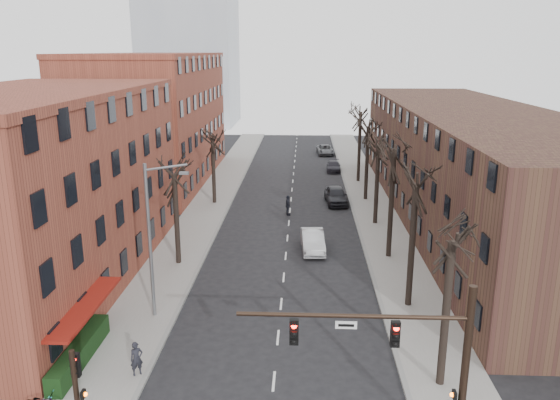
# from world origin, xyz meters

# --- Properties ---
(sidewalk_left) EXTENTS (4.00, 90.00, 0.15)m
(sidewalk_left) POSITION_xyz_m (-8.00, 35.00, 0.07)
(sidewalk_left) COLOR gray
(sidewalk_left) RESTS_ON ground
(sidewalk_right) EXTENTS (4.00, 90.00, 0.15)m
(sidewalk_right) POSITION_xyz_m (8.00, 35.00, 0.07)
(sidewalk_right) COLOR gray
(sidewalk_right) RESTS_ON ground
(building_left_near) EXTENTS (12.00, 26.00, 12.00)m
(building_left_near) POSITION_xyz_m (-16.00, 15.00, 6.00)
(building_left_near) COLOR brown
(building_left_near) RESTS_ON ground
(building_left_far) EXTENTS (12.00, 28.00, 14.00)m
(building_left_far) POSITION_xyz_m (-16.00, 44.00, 7.00)
(building_left_far) COLOR brown
(building_left_far) RESTS_ON ground
(building_right) EXTENTS (12.00, 50.00, 10.00)m
(building_right) POSITION_xyz_m (16.00, 30.00, 5.00)
(building_right) COLOR #462E20
(building_right) RESTS_ON ground
(awning_left) EXTENTS (1.20, 7.00, 0.15)m
(awning_left) POSITION_xyz_m (-9.40, 6.00, 0.00)
(awning_left) COLOR maroon
(awning_left) RESTS_ON ground
(hedge) EXTENTS (0.80, 6.00, 1.00)m
(hedge) POSITION_xyz_m (-9.50, 5.00, 0.65)
(hedge) COLOR black
(hedge) RESTS_ON sidewalk_left
(tree_right_a) EXTENTS (5.20, 5.20, 10.00)m
(tree_right_a) POSITION_xyz_m (7.60, 4.00, 0.00)
(tree_right_a) COLOR black
(tree_right_a) RESTS_ON ground
(tree_right_b) EXTENTS (5.20, 5.20, 10.80)m
(tree_right_b) POSITION_xyz_m (7.60, 12.00, 0.00)
(tree_right_b) COLOR black
(tree_right_b) RESTS_ON ground
(tree_right_c) EXTENTS (5.20, 5.20, 11.60)m
(tree_right_c) POSITION_xyz_m (7.60, 20.00, 0.00)
(tree_right_c) COLOR black
(tree_right_c) RESTS_ON ground
(tree_right_d) EXTENTS (5.20, 5.20, 10.00)m
(tree_right_d) POSITION_xyz_m (7.60, 28.00, 0.00)
(tree_right_d) COLOR black
(tree_right_d) RESTS_ON ground
(tree_right_e) EXTENTS (5.20, 5.20, 10.80)m
(tree_right_e) POSITION_xyz_m (7.60, 36.00, 0.00)
(tree_right_e) COLOR black
(tree_right_e) RESTS_ON ground
(tree_right_f) EXTENTS (5.20, 5.20, 11.60)m
(tree_right_f) POSITION_xyz_m (7.60, 44.00, 0.00)
(tree_right_f) COLOR black
(tree_right_f) RESTS_ON ground
(tree_left_a) EXTENTS (5.20, 5.20, 9.50)m
(tree_left_a) POSITION_xyz_m (-7.60, 18.00, 0.00)
(tree_left_a) COLOR black
(tree_left_a) RESTS_ON ground
(tree_left_b) EXTENTS (5.20, 5.20, 9.50)m
(tree_left_b) POSITION_xyz_m (-7.60, 34.00, 0.00)
(tree_left_b) COLOR black
(tree_left_b) RESTS_ON ground
(signal_mast_arm) EXTENTS (8.14, 0.30, 7.20)m
(signal_mast_arm) POSITION_xyz_m (5.45, -1.00, 4.40)
(signal_mast_arm) COLOR black
(signal_mast_arm) RESTS_ON ground
(signal_pole_left) EXTENTS (0.47, 0.44, 4.40)m
(signal_pole_left) POSITION_xyz_m (-6.99, -0.95, 2.61)
(signal_pole_left) COLOR black
(signal_pole_left) RESTS_ON ground
(streetlight) EXTENTS (2.45, 0.22, 9.03)m
(streetlight) POSITION_xyz_m (-7.03, 10.00, 5.01)
(streetlight) COLOR slate
(streetlight) RESTS_ON ground
(silver_sedan) EXTENTS (1.94, 4.83, 1.56)m
(silver_sedan) POSITION_xyz_m (2.02, 21.22, 0.78)
(silver_sedan) COLOR #A8ABAF
(silver_sedan) RESTS_ON ground
(parked_car_near) EXTENTS (2.40, 5.14, 1.70)m
(parked_car_near) POSITION_xyz_m (4.51, 34.63, 0.85)
(parked_car_near) COLOR black
(parked_car_near) RESTS_ON ground
(parked_car_mid) EXTENTS (1.88, 4.30, 1.23)m
(parked_car_mid) POSITION_xyz_m (5.03, 49.86, 0.62)
(parked_car_mid) COLOR black
(parked_car_mid) RESTS_ON ground
(parked_car_far) EXTENTS (2.64, 5.09, 1.37)m
(parked_car_far) POSITION_xyz_m (4.40, 61.31, 0.69)
(parked_car_far) COLOR #56585D
(parked_car_far) RESTS_ON ground
(pedestrian_a) EXTENTS (0.72, 0.66, 1.64)m
(pedestrian_a) POSITION_xyz_m (-6.40, 4.07, 0.97)
(pedestrian_a) COLOR black
(pedestrian_a) RESTS_ON sidewalk_left
(pedestrian_crossing) EXTENTS (0.68, 1.18, 1.89)m
(pedestrian_crossing) POSITION_xyz_m (-0.16, 30.40, 0.94)
(pedestrian_crossing) COLOR black
(pedestrian_crossing) RESTS_ON ground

